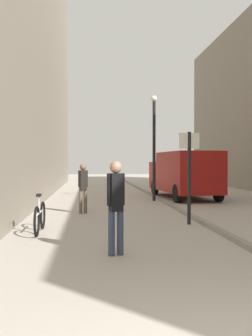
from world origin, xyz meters
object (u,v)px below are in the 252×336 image
(pedestrian_mid_block, at_px, (83,185))
(street_sign_post, at_px, (189,169))
(pedestrian_main_foreground, at_px, (116,201))
(lamp_post, at_px, (154,141))
(delivery_van, at_px, (184,173))
(bicycle_leaning, at_px, (40,217))

(pedestrian_mid_block, height_order, street_sign_post, street_sign_post)
(pedestrian_main_foreground, relative_size, lamp_post, 0.37)
(delivery_van, distance_m, street_sign_post, 7.72)
(street_sign_post, distance_m, lamp_post, 6.51)
(lamp_post, bearing_deg, pedestrian_main_foreground, -103.95)
(pedestrian_main_foreground, bearing_deg, bicycle_leaning, 108.14)
(delivery_van, bearing_deg, street_sign_post, -107.69)
(street_sign_post, height_order, bicycle_leaning, street_sign_post)
(pedestrian_mid_block, relative_size, delivery_van, 0.30)
(bicycle_leaning, bearing_deg, lamp_post, 60.74)
(pedestrian_mid_block, relative_size, street_sign_post, 0.65)
(pedestrian_main_foreground, bearing_deg, street_sign_post, 37.89)
(pedestrian_main_foreground, distance_m, bicycle_leaning, 3.05)
(pedestrian_mid_block, bearing_deg, bicycle_leaning, 57.43)
(pedestrian_mid_block, height_order, bicycle_leaning, pedestrian_mid_block)
(pedestrian_mid_block, xyz_separation_m, street_sign_post, (3.01, -2.55, 0.57))
(pedestrian_main_foreground, bearing_deg, delivery_van, 52.14)
(delivery_van, bearing_deg, pedestrian_mid_block, -138.40)
(pedestrian_mid_block, distance_m, lamp_post, 5.25)
(pedestrian_main_foreground, distance_m, street_sign_post, 4.04)
(lamp_post, bearing_deg, delivery_van, 33.73)
(street_sign_post, distance_m, bicycle_leaning, 4.27)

